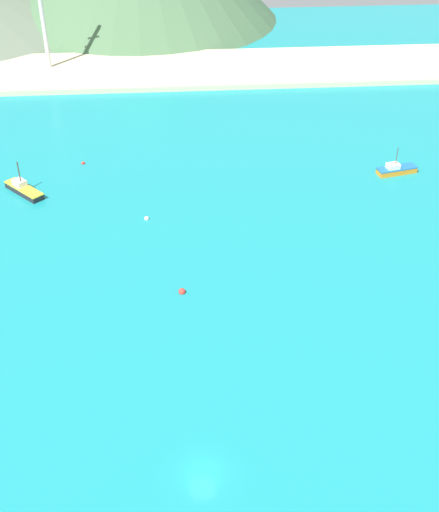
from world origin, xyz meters
name	(u,v)px	position (x,y,z in m)	size (l,w,h in m)	color
ground	(190,291)	(0.00, 30.00, -0.25)	(260.00, 280.00, 0.50)	teal
fishing_boat_5	(23,189)	(-26.74, 58.55, 0.75)	(7.40, 7.70, 5.68)	#232328
fishing_boat_9	(396,170)	(37.48, 60.76, 0.72)	(7.47, 3.72, 5.04)	orange
buoy_0	(182,292)	(-1.13, 29.38, 0.17)	(0.96, 0.96, 0.96)	red
buoy_1	(83,163)	(-17.82, 68.59, 0.11)	(0.66, 0.66, 0.66)	red
buoy_2	(147,219)	(-6.13, 48.61, 0.13)	(0.75, 0.75, 0.75)	silver
beach_strip	(176,70)	(0.00, 115.06, 0.60)	(247.00, 25.26, 1.20)	beige
radio_tower	(41,5)	(-29.90, 117.57, 15.36)	(3.01, 2.41, 30.11)	silver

